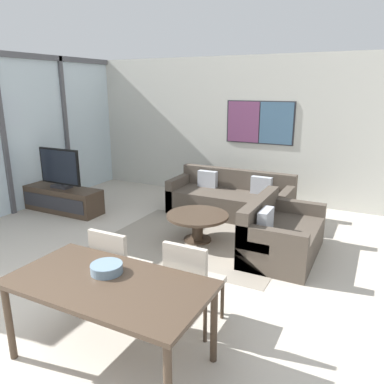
# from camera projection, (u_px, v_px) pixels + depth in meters

# --- Properties ---
(wall_back) EXTENTS (8.10, 0.09, 2.80)m
(wall_back) POSITION_uv_depth(u_px,v_px,m) (253.00, 130.00, 7.37)
(wall_back) COLOR silver
(wall_back) RESTS_ON ground_plane
(window_wall_left) EXTENTS (0.07, 5.78, 2.80)m
(window_wall_left) POSITION_uv_depth(u_px,v_px,m) (1.00, 128.00, 6.41)
(window_wall_left) COLOR silver
(window_wall_left) RESTS_ON ground_plane
(area_rug) EXTENTS (2.61, 1.94, 0.01)m
(area_rug) POSITION_uv_depth(u_px,v_px,m) (197.00, 240.00, 5.61)
(area_rug) COLOR gray
(area_rug) RESTS_ON ground_plane
(tv_console) EXTENTS (1.56, 0.49, 0.45)m
(tv_console) POSITION_uv_depth(u_px,v_px,m) (63.00, 199.00, 6.86)
(tv_console) COLOR #423326
(tv_console) RESTS_ON ground_plane
(television) EXTENTS (0.90, 0.20, 0.72)m
(television) POSITION_uv_depth(u_px,v_px,m) (60.00, 169.00, 6.71)
(television) COLOR #2D2D33
(television) RESTS_ON tv_console
(sofa_main) EXTENTS (2.15, 0.87, 0.77)m
(sofa_main) POSITION_uv_depth(u_px,v_px,m) (231.00, 200.00, 6.71)
(sofa_main) COLOR #51473D
(sofa_main) RESTS_ON ground_plane
(sofa_side) EXTENTS (0.87, 1.43, 0.77)m
(sofa_side) POSITION_uv_depth(u_px,v_px,m) (278.00, 236.00, 5.08)
(sofa_side) COLOR #51473D
(sofa_side) RESTS_ON ground_plane
(coffee_table) EXTENTS (0.92, 0.92, 0.41)m
(coffee_table) POSITION_uv_depth(u_px,v_px,m) (198.00, 221.00, 5.52)
(coffee_table) COLOR #423326
(coffee_table) RESTS_ON ground_plane
(dining_table) EXTENTS (1.65, 0.86, 0.73)m
(dining_table) POSITION_uv_depth(u_px,v_px,m) (109.00, 290.00, 2.99)
(dining_table) COLOR #423326
(dining_table) RESTS_ON ground_plane
(dining_chair_left) EXTENTS (0.46, 0.46, 0.90)m
(dining_chair_left) POSITION_uv_depth(u_px,v_px,m) (117.00, 265.00, 3.73)
(dining_chair_left) COLOR #B2A899
(dining_chair_left) RESTS_ON ground_plane
(dining_chair_centre) EXTENTS (0.46, 0.46, 0.90)m
(dining_chair_centre) POSITION_uv_depth(u_px,v_px,m) (191.00, 280.00, 3.44)
(dining_chair_centre) COLOR #B2A899
(dining_chair_centre) RESTS_ON ground_plane
(fruit_bowl) EXTENTS (0.27, 0.27, 0.08)m
(fruit_bowl) POSITION_uv_depth(u_px,v_px,m) (107.00, 268.00, 3.10)
(fruit_bowl) COLOR slate
(fruit_bowl) RESTS_ON dining_table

